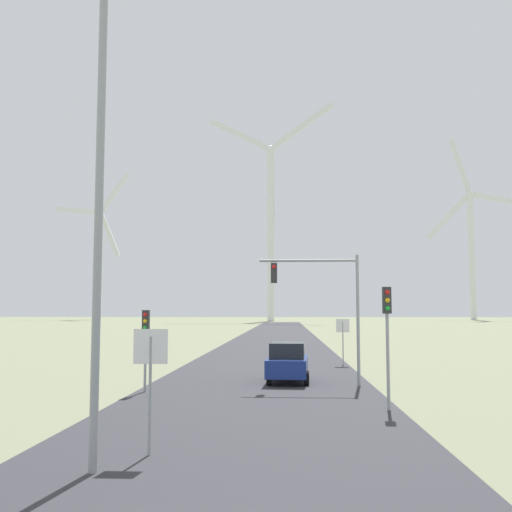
% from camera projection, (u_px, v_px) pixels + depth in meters
% --- Properties ---
extents(road_surface, '(10.00, 240.00, 0.01)m').
position_uv_depth(road_surface, '(273.00, 348.00, 53.49)').
color(road_surface, '#2D2D33').
rests_on(road_surface, ground).
extents(streetlamp, '(3.74, 0.32, 10.87)m').
position_uv_depth(streetlamp, '(100.00, 148.00, 12.81)').
color(streetlamp, '#93999E').
rests_on(streetlamp, ground).
extents(stop_sign_near, '(0.81, 0.07, 2.88)m').
position_uv_depth(stop_sign_near, '(150.00, 366.00, 13.86)').
color(stop_sign_near, '#93999E').
rests_on(stop_sign_near, ground).
extents(stop_sign_far, '(0.81, 0.07, 2.79)m').
position_uv_depth(stop_sign_far, '(343.00, 333.00, 36.50)').
color(stop_sign_far, '#93999E').
rests_on(stop_sign_far, ground).
extents(traffic_light_post_near_left, '(0.28, 0.34, 3.32)m').
position_uv_depth(traffic_light_post_near_left, '(146.00, 332.00, 24.54)').
color(traffic_light_post_near_left, '#93999E').
rests_on(traffic_light_post_near_left, ground).
extents(traffic_light_post_near_right, '(0.28, 0.33, 4.10)m').
position_uv_depth(traffic_light_post_near_right, '(387.00, 320.00, 20.12)').
color(traffic_light_post_near_right, '#93999E').
rests_on(traffic_light_post_near_right, ground).
extents(traffic_light_mast_overhead, '(4.44, 0.35, 5.79)m').
position_uv_depth(traffic_light_mast_overhead, '(323.00, 292.00, 26.65)').
color(traffic_light_mast_overhead, '#93999E').
rests_on(traffic_light_mast_overhead, ground).
extents(car_approaching, '(2.02, 4.19, 1.83)m').
position_uv_depth(car_approaching, '(288.00, 362.00, 27.77)').
color(car_approaching, navy).
rests_on(car_approaching, ground).
extents(wind_turbine_far_left, '(29.31, 4.63, 55.25)m').
position_uv_depth(wind_turbine_far_left, '(100.00, 252.00, 223.62)').
color(wind_turbine_far_left, white).
rests_on(wind_turbine_far_left, ground).
extents(wind_turbine_left, '(40.22, 13.29, 67.41)m').
position_uv_depth(wind_turbine_left, '(271.00, 214.00, 187.79)').
color(wind_turbine_left, white).
rests_on(wind_turbine_left, ground).
extents(wind_turbine_center, '(35.52, 7.44, 65.28)m').
position_uv_depth(wind_turbine_center, '(471.00, 241.00, 211.40)').
color(wind_turbine_center, white).
rests_on(wind_turbine_center, ground).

